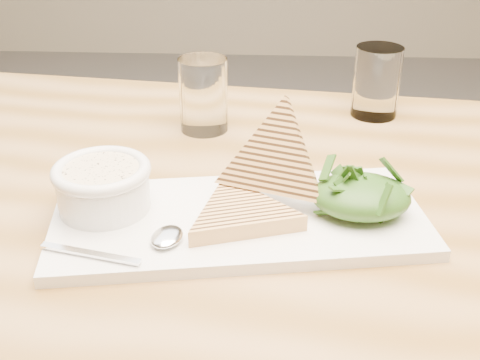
{
  "coord_description": "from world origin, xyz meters",
  "views": [
    {
      "loc": [
        -0.1,
        -0.8,
        1.15
      ],
      "look_at": [
        -0.13,
        -0.18,
        0.81
      ],
      "focal_mm": 45.0,
      "sensor_mm": 36.0,
      "label": 1
    }
  ],
  "objects_px": {
    "table_top": "(269,210)",
    "soup_bowl": "(104,192)",
    "glass_near": "(204,95)",
    "platter": "(239,220)",
    "glass_far": "(377,82)"
  },
  "relations": [
    {
      "from": "platter",
      "to": "glass_far",
      "type": "distance_m",
      "value": 0.41
    },
    {
      "from": "table_top",
      "to": "soup_bowl",
      "type": "relative_size",
      "value": 11.09
    },
    {
      "from": "table_top",
      "to": "platter",
      "type": "relative_size",
      "value": 2.76
    },
    {
      "from": "glass_near",
      "to": "soup_bowl",
      "type": "bearing_deg",
      "value": -108.36
    },
    {
      "from": "platter",
      "to": "soup_bowl",
      "type": "distance_m",
      "value": 0.16
    },
    {
      "from": "table_top",
      "to": "glass_near",
      "type": "bearing_deg",
      "value": 116.78
    },
    {
      "from": "soup_bowl",
      "to": "glass_near",
      "type": "height_order",
      "value": "glass_near"
    },
    {
      "from": "soup_bowl",
      "to": "glass_far",
      "type": "bearing_deg",
      "value": 43.24
    },
    {
      "from": "soup_bowl",
      "to": "glass_near",
      "type": "distance_m",
      "value": 0.29
    },
    {
      "from": "platter",
      "to": "soup_bowl",
      "type": "height_order",
      "value": "soup_bowl"
    },
    {
      "from": "glass_near",
      "to": "glass_far",
      "type": "distance_m",
      "value": 0.29
    },
    {
      "from": "soup_bowl",
      "to": "glass_near",
      "type": "relative_size",
      "value": 0.94
    },
    {
      "from": "platter",
      "to": "table_top",
      "type": "bearing_deg",
      "value": 62.49
    },
    {
      "from": "platter",
      "to": "glass_near",
      "type": "height_order",
      "value": "glass_near"
    },
    {
      "from": "table_top",
      "to": "glass_far",
      "type": "relative_size",
      "value": 10.35
    }
  ]
}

